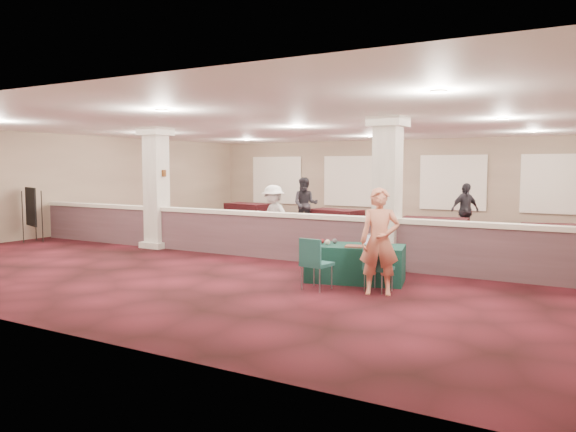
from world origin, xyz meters
The scene contains 33 objects.
ground centered at (0.00, 0.00, 0.00)m, with size 16.00×16.00×0.00m, color #4E131D.
wall_back centered at (0.00, 8.00, 1.60)m, with size 16.00×0.04×3.20m, color #826D5A.
wall_front centered at (0.00, -8.00, 1.60)m, with size 16.00×0.04×3.20m, color #826D5A.
wall_left centered at (-8.00, 0.00, 1.60)m, with size 0.04×16.00×3.20m, color #826D5A.
ceiling centered at (0.00, 0.00, 3.20)m, with size 16.00×16.00×0.02m, color white.
partition_wall centered at (0.00, -1.50, 0.57)m, with size 15.60×0.28×1.10m.
column_left centered at (-3.50, -1.50, 1.64)m, with size 0.72×0.72×3.20m.
column_right centered at (3.00, -1.50, 1.64)m, with size 0.72×0.72×3.20m.
sconce_left centered at (-3.78, -1.50, 2.00)m, with size 0.12×0.12×0.18m.
sconce_right centered at (-3.22, -1.50, 2.00)m, with size 0.12×0.12×0.18m.
near_table centered at (2.95, -3.00, 0.35)m, with size 1.80×0.90×0.69m, color #0D3227.
conf_chair_main centered at (3.62, -3.66, 0.49)m, with size 0.48×0.48×0.83m.
conf_chair_side centered at (2.62, -4.07, 0.55)m, with size 0.51×0.52×0.92m.
easel_board centered at (-7.40, -2.52, 1.00)m, with size 0.89×0.56×1.58m.
woman centered at (3.72, -3.79, 0.91)m, with size 0.66×0.44×1.82m, color tan.
far_table_front_left centered at (-4.63, 0.30, 0.37)m, with size 1.83×0.91×0.74m, color black.
far_table_front_center centered at (-0.64, 1.60, 0.32)m, with size 1.59×0.80×0.65m, color black.
far_table_front_right centered at (2.76, 3.00, 0.37)m, with size 1.81×0.90×0.73m, color black.
far_table_back_left centered at (-5.35, 5.52, 0.37)m, with size 1.81×0.91×0.74m, color black.
far_table_back_center centered at (-1.06, 4.53, 0.36)m, with size 1.79×0.90×0.73m, color black.
far_table_back_right centered at (5.92, 3.20, 0.34)m, with size 1.70×0.85×0.69m, color black.
attendee_a centered at (-1.95, 4.00, 0.90)m, with size 0.87×0.48×1.81m, color black.
attendee_b centered at (-0.74, 0.00, 0.84)m, with size 1.08×0.49×1.68m, color beige.
attendee_c centered at (3.15, 4.93, 0.84)m, with size 0.98×0.47×1.67m, color black.
attendee_d centered at (1.13, 3.50, 0.94)m, with size 0.92×0.50×1.87m, color black.
laptop_base centered at (3.23, -2.98, 0.70)m, with size 0.31×0.22×0.02m, color #B9B9BE.
laptop_screen centered at (3.21, -2.87, 0.81)m, with size 0.31×0.01×0.21m, color #B9B9BE.
screen_glow centered at (3.21, -2.88, 0.80)m, with size 0.28×0.00×0.18m, color #ADB6D0.
knitting centered at (3.05, -3.22, 0.71)m, with size 0.38×0.28×0.03m, color #C94520.
yarn_cream centered at (2.46, -3.22, 0.74)m, with size 0.10×0.10×0.10m, color beige.
yarn_red centered at (2.29, -3.11, 0.74)m, with size 0.09×0.09×0.09m, color maroon.
yarn_grey centered at (2.50, -2.99, 0.74)m, with size 0.10×0.10×0.10m, color #4C4C51.
scissors centered at (3.61, -3.11, 0.70)m, with size 0.11×0.03×0.01m, color red.
Camera 1 is at (7.14, -12.69, 2.16)m, focal length 35.00 mm.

